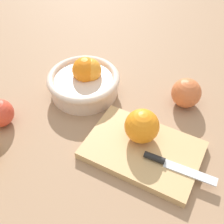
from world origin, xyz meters
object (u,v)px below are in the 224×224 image
Objects in this scene: orange_on_board at (142,126)px; bowl at (84,81)px; cutting_board at (143,150)px; apple_back_right at (186,93)px; knife at (169,164)px.

bowl is at bearing 150.01° from orange_on_board.
bowl reaches higher than cutting_board.
orange_on_board is (0.19, -0.11, 0.02)m from bowl.
bowl is 2.53× the size of apple_back_right.
apple_back_right is at bearing 68.09° from orange_on_board.
cutting_board is 1.61× the size of knife.
bowl is at bearing -168.36° from apple_back_right.
cutting_board is 0.20m from apple_back_right.
cutting_board is at bearing 160.04° from knife.
knife is 0.22m from apple_back_right.
bowl is 1.23× the size of knife.
knife is at bearing -32.05° from orange_on_board.
knife reaches higher than cutting_board.
orange_on_board is at bearing -29.99° from bowl.
apple_back_right is at bearing 74.59° from cutting_board.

